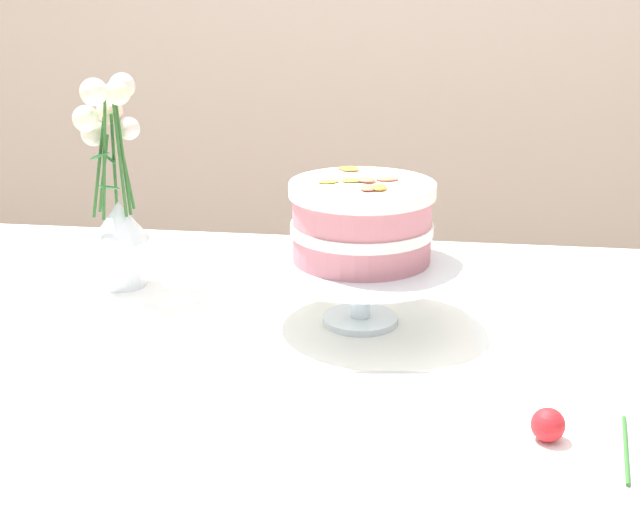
{
  "coord_description": "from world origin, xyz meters",
  "views": [
    {
      "loc": [
        0.19,
        -1.14,
        1.25
      ],
      "look_at": [
        0.03,
        0.02,
        0.86
      ],
      "focal_mm": 50.33,
      "sensor_mm": 36.0,
      "label": 1
    }
  ],
  "objects_px": {
    "dining_table": "(291,405)",
    "flower_vase": "(116,198)",
    "layer_cake": "(362,221)",
    "fallen_rose": "(553,426)",
    "cake_stand": "(361,271)"
  },
  "relations": [
    {
      "from": "dining_table",
      "to": "flower_vase",
      "type": "distance_m",
      "value": 0.44
    },
    {
      "from": "layer_cake",
      "to": "fallen_rose",
      "type": "relative_size",
      "value": 1.41
    },
    {
      "from": "fallen_rose",
      "to": "layer_cake",
      "type": "bearing_deg",
      "value": 128.47
    },
    {
      "from": "cake_stand",
      "to": "fallen_rose",
      "type": "xyz_separation_m",
      "value": [
        0.24,
        -0.3,
        -0.07
      ]
    },
    {
      "from": "dining_table",
      "to": "layer_cake",
      "type": "relative_size",
      "value": 6.81
    },
    {
      "from": "flower_vase",
      "to": "dining_table",
      "type": "bearing_deg",
      "value": -33.27
    },
    {
      "from": "layer_cake",
      "to": "flower_vase",
      "type": "distance_m",
      "value": 0.42
    },
    {
      "from": "cake_stand",
      "to": "fallen_rose",
      "type": "relative_size",
      "value": 1.98
    },
    {
      "from": "fallen_rose",
      "to": "cake_stand",
      "type": "bearing_deg",
      "value": 128.47
    },
    {
      "from": "dining_table",
      "to": "cake_stand",
      "type": "bearing_deg",
      "value": 46.84
    },
    {
      "from": "dining_table",
      "to": "layer_cake",
      "type": "xyz_separation_m",
      "value": [
        0.09,
        0.09,
        0.25
      ]
    },
    {
      "from": "fallen_rose",
      "to": "flower_vase",
      "type": "bearing_deg",
      "value": 147.06
    },
    {
      "from": "dining_table",
      "to": "cake_stand",
      "type": "xyz_separation_m",
      "value": [
        0.09,
        0.09,
        0.17
      ]
    },
    {
      "from": "fallen_rose",
      "to": "dining_table",
      "type": "bearing_deg",
      "value": 147.37
    },
    {
      "from": "cake_stand",
      "to": "flower_vase",
      "type": "xyz_separation_m",
      "value": [
        -0.4,
        0.11,
        0.06
      ]
    }
  ]
}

